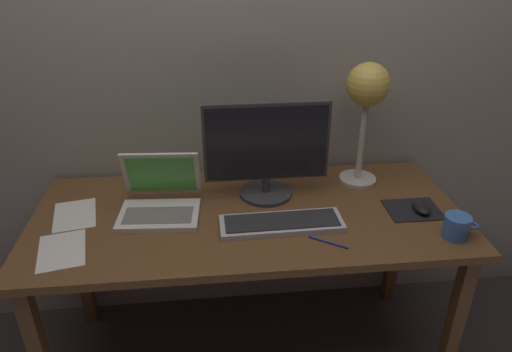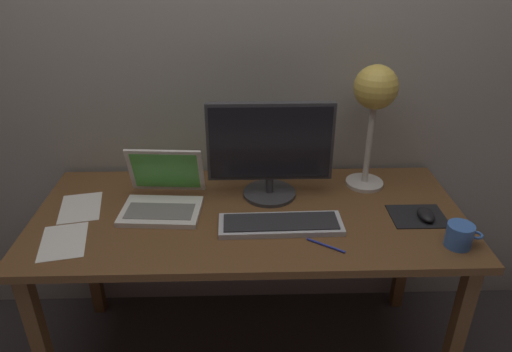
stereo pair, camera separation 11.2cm
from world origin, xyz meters
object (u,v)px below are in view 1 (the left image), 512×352
Objects in this scene: monitor at (266,148)px; desk_lamp at (367,94)px; keyboard_main at (282,223)px; pen at (329,242)px; laptop at (160,195)px; mouse at (421,208)px; coffee_mug at (457,226)px.

monitor is 0.96× the size of desk_lamp.
keyboard_main is 0.19m from pen.
keyboard_main is 1.44× the size of laptop.
pen is at bearing -63.89° from monitor.
laptop is at bearing 159.86° from keyboard_main.
monitor is 0.44m from desk_lamp.
desk_lamp is 0.48m from mouse.
laptop is 0.62× the size of desk_lamp.
monitor is at bearing 116.11° from pen.
pen is (0.14, -0.12, -0.01)m from keyboard_main.
desk_lamp reaches higher than coffee_mug.
coffee_mug reaches higher than pen.
monitor reaches higher than coffee_mug.
pen is (-0.23, -0.42, -0.38)m from desk_lamp.
keyboard_main is at bearing -140.58° from desk_lamp.
desk_lamp is at bearing 116.57° from coffee_mug.
mouse is at bearing 3.93° from keyboard_main.
desk_lamp is (0.81, 0.15, 0.32)m from laptop.
coffee_mug is (1.02, -0.29, -0.02)m from laptop.
monitor is 3.88× the size of coffee_mug.
monitor is 5.00× the size of mouse.
monitor reaches higher than mouse.
desk_lamp reaches higher than mouse.
monitor is 0.44m from pen.
pen is (0.58, -0.28, -0.06)m from laptop.
coffee_mug is at bearing -63.43° from desk_lamp.
laptop reaches higher than coffee_mug.
laptop is at bearing 172.77° from mouse.
keyboard_main is 0.47m from laptop.
coffee_mug is at bearing -72.00° from mouse.
mouse is at bearing 108.00° from coffee_mug.
mouse is (0.53, 0.04, 0.01)m from keyboard_main.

